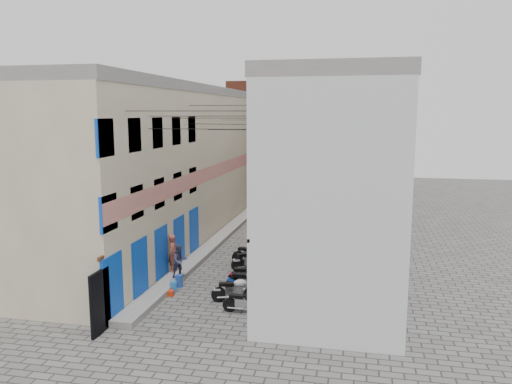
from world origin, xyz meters
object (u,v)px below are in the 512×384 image
Objects in this scene: water_jug_near at (173,287)px; motorcycle_f at (252,258)px; motorcycle_b at (235,288)px; motorcycle_d at (249,273)px; person_b at (180,261)px; water_jug_far at (179,281)px; red_crate at (170,293)px; person_a at (173,253)px; motorcycle_g at (252,253)px; motorcycle_a at (245,301)px; motorcycle_c at (250,280)px; motorcycle_e at (265,267)px.

motorcycle_f is at bearing 53.83° from water_jug_near.
motorcycle_b reaches higher than motorcycle_d.
water_jug_far is (0.15, -0.55, -0.73)m from person_b.
red_crate is (-2.93, -1.90, -0.43)m from motorcycle_d.
red_crate is at bearing -168.59° from person_a.
motorcycle_a is at bearing 13.07° from motorcycle_g.
motorcycle_f is (-0.57, 3.17, 0.00)m from motorcycle_c.
water_jug_far is at bearing -156.02° from person_a.
water_jug_far is at bearing 90.00° from water_jug_near.
motorcycle_d is 3.61× the size of water_jug_far.
motorcycle_f reaches higher than water_jug_far.
water_jug_far is at bearing -121.54° from motorcycle_a.
motorcycle_g is (-0.17, 0.77, -0.01)m from motorcycle_f.
motorcycle_c is at bearing -171.76° from motorcycle_a.
motorcycle_e is at bearing 3.75° from motorcycle_f.
motorcycle_c is at bearing 14.70° from red_crate.
red_crate is at bearing -90.00° from water_jug_far.
motorcycle_d is 3.73m from person_a.
motorcycle_f is (-0.81, 5.12, 0.12)m from motorcycle_a.
water_jug_near is (-3.45, -2.40, -0.36)m from motorcycle_e.
person_b is (-2.77, -2.35, 0.38)m from motorcycle_f.
motorcycle_f is at bearing 165.40° from motorcycle_b.
motorcycle_d reaches higher than water_jug_near.
motorcycle_g is (-0.49, 2.88, 0.06)m from motorcycle_d.
motorcycle_d reaches higher than red_crate.
red_crate is (-2.62, -4.01, -0.50)m from motorcycle_f.
water_jug_near is at bearing -90.00° from water_jug_far.
motorcycle_b is 2.85m from water_jug_near.
person_a is 2.68m from red_crate.
water_jug_far is (-2.93, -0.80, -0.28)m from motorcycle_d.
person_b is at bearing -78.49° from motorcycle_e.
person_b is at bearing -136.87° from motorcycle_b.
motorcycle_c reaches higher than water_jug_near.
motorcycle_f is 3.75m from person_a.
person_b reaches higher than motorcycle_e.
motorcycle_b is at bearing -13.74° from motorcycle_d.
person_b reaches higher than motorcycle_g.
water_jug_near is at bearing -112.88° from motorcycle_a.
motorcycle_b is at bearing -22.01° from water_jug_far.
red_crate is at bearing -132.36° from person_b.
motorcycle_g is at bearing 161.52° from motorcycle_f.
water_jug_near is 0.44m from red_crate.
motorcycle_b is 0.95× the size of motorcycle_e.
motorcycle_d is 1.06m from motorcycle_e.
person_a is at bearing -49.37° from motorcycle_g.
motorcycle_b is at bearing -0.68° from red_crate.
water_jug_near is at bearing -67.43° from motorcycle_f.
motorcycle_e is at bearing -29.58° from person_b.
motorcycle_a is 1.15× the size of person_b.
person_a is 1.70m from water_jug_far.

